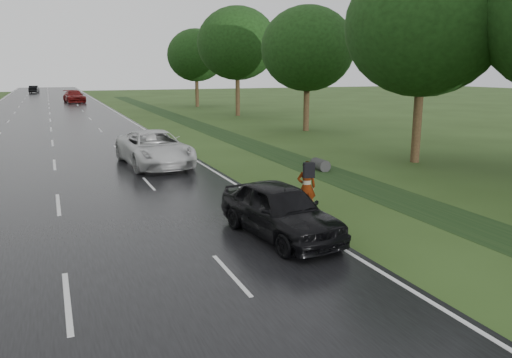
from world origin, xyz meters
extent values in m
plane|color=#293F16|center=(0.00, 0.00, 0.00)|extent=(220.00, 220.00, 0.00)
cube|color=black|center=(0.00, 45.00, 0.02)|extent=(14.00, 180.00, 0.04)
cube|color=silver|center=(6.75, 45.00, 0.04)|extent=(0.12, 180.00, 0.01)
cube|color=silver|center=(0.00, 45.00, 0.04)|extent=(0.12, 180.00, 0.01)
cube|color=black|center=(11.50, 20.00, 0.00)|extent=(2.20, 120.00, 0.01)
cylinder|color=#2D2D2D|center=(11.50, 10.00, 0.25)|extent=(0.56, 1.00, 0.56)
cylinder|color=#322214|center=(17.00, 10.00, 1.92)|extent=(0.44, 0.44, 3.84)
ellipsoid|color=black|center=(17.00, 10.00, 6.69)|extent=(7.60, 7.60, 6.84)
cylinder|color=#322214|center=(18.20, 24.00, 1.76)|extent=(0.44, 0.44, 3.52)
ellipsoid|color=black|center=(18.20, 24.00, 6.14)|extent=(7.00, 7.00, 6.30)
cylinder|color=#322214|center=(17.80, 38.00, 2.08)|extent=(0.44, 0.44, 4.16)
ellipsoid|color=black|center=(17.80, 38.00, 7.16)|extent=(8.00, 8.00, 7.20)
cylinder|color=#322214|center=(17.50, 52.00, 1.84)|extent=(0.44, 0.44, 3.68)
ellipsoid|color=black|center=(17.50, 52.00, 6.38)|extent=(7.20, 7.20, 6.48)
imported|color=#A5998C|center=(7.53, 3.96, 0.86)|extent=(0.71, 0.55, 1.73)
cube|color=black|center=(7.48, 3.71, 1.47)|extent=(0.38, 0.28, 0.48)
cube|color=#364F49|center=(7.20, 4.13, 0.63)|extent=(0.27, 0.51, 0.39)
cube|color=black|center=(7.20, 4.13, 0.86)|extent=(0.08, 0.17, 0.03)
imported|color=silver|center=(4.56, 13.98, 0.88)|extent=(3.18, 6.19, 1.67)
imported|color=black|center=(5.67, 2.00, 0.80)|extent=(2.38, 4.68, 1.53)
imported|color=maroon|center=(3.42, 66.05, 0.90)|extent=(3.12, 6.19, 1.72)
imported|color=black|center=(-2.46, 100.41, 0.78)|extent=(1.98, 4.59, 1.47)
camera|label=1|loc=(-0.03, -10.03, 4.60)|focal=35.00mm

